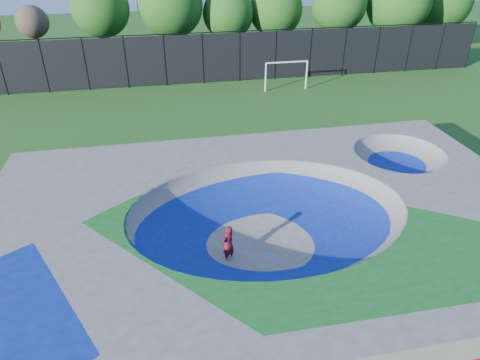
% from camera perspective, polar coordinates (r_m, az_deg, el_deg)
% --- Properties ---
extents(ground, '(120.00, 120.00, 0.00)m').
position_cam_1_polar(ground, '(17.49, 3.64, -7.81)').
color(ground, '#205116').
rests_on(ground, ground).
extents(skate_deck, '(22.00, 14.00, 1.50)m').
position_cam_1_polar(skate_deck, '(17.04, 3.72, -5.83)').
color(skate_deck, gray).
rests_on(skate_deck, ground).
extents(skater, '(0.67, 0.64, 1.55)m').
position_cam_1_polar(skater, '(15.96, -1.60, -8.50)').
color(skater, red).
rests_on(skater, ground).
extents(skateboard, '(0.79, 0.57, 0.05)m').
position_cam_1_polar(skateboard, '(16.44, -1.56, -10.54)').
color(skateboard, black).
rests_on(skateboard, ground).
extents(soccer_goal, '(3.40, 0.12, 2.25)m').
position_cam_1_polar(soccer_goal, '(34.05, 6.23, 14.33)').
color(soccer_goal, white).
rests_on(soccer_goal, ground).
extents(fence, '(48.09, 0.09, 4.04)m').
position_cam_1_polar(fence, '(35.56, -4.97, 15.97)').
color(fence, black).
rests_on(fence, ground).
extents(treeline, '(53.19, 7.73, 8.20)m').
position_cam_1_polar(treeline, '(40.84, 0.80, 22.01)').
color(treeline, '#4A3525').
rests_on(treeline, ground).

